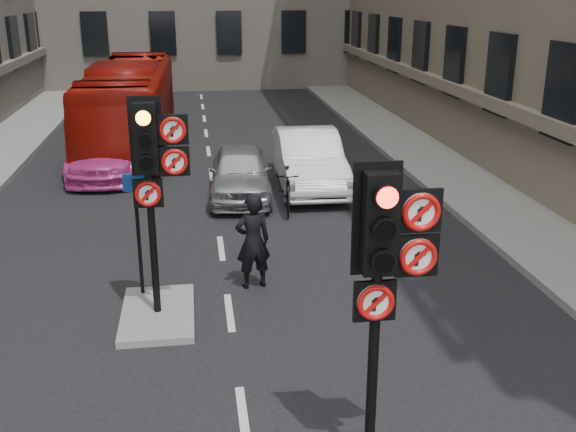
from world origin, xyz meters
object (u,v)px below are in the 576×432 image
object	(u,v)px
signal_near	(386,256)
car_pink	(109,150)
signal_far	(153,161)
car_silver	(240,172)
info_sign	(137,218)
motorcycle	(288,190)
bus_red	(130,104)
motorcyclist	(253,241)
car_white	(308,159)

from	to	relation	value
signal_near	car_pink	world-z (taller)	signal_near
signal_far	car_silver	distance (m)	7.23
signal_near	info_sign	bearing A→B (deg)	122.13
signal_near	motorcycle	bearing A→B (deg)	88.34
signal_far	bus_red	distance (m)	13.29
motorcyclist	signal_near	bearing A→B (deg)	89.61
car_white	signal_near	bearing A→B (deg)	-93.91
car_silver	motorcycle	bearing A→B (deg)	-48.07
bus_red	motorcycle	xyz separation A→B (m)	(4.33, -7.82, -0.93)
car_white	car_pink	world-z (taller)	car_white
car_pink	info_sign	size ratio (longest dim) A/B	2.19
signal_near	bus_red	distance (m)	17.66
car_silver	bus_red	size ratio (longest dim) A/B	0.37
car_silver	motorcycle	world-z (taller)	car_silver
car_silver	motorcycle	xyz separation A→B (m)	(1.06, -1.36, -0.14)
car_white	info_sign	size ratio (longest dim) A/B	2.14
signal_near	car_pink	xyz separation A→B (m)	(-4.46, 13.68, -1.88)
car_silver	car_white	xyz separation A→B (m)	(1.92, 0.65, 0.11)
car_white	motorcycle	world-z (taller)	car_white
signal_far	bus_red	world-z (taller)	signal_far
info_sign	car_pink	bearing A→B (deg)	103.01
bus_red	motorcycle	size ratio (longest dim) A/B	5.92
car_white	motorcyclist	size ratio (longest dim) A/B	2.64
signal_near	car_white	distance (m)	11.55
info_sign	signal_near	bearing A→B (deg)	-54.31
signal_near	motorcyclist	distance (m)	5.37
motorcycle	motorcyclist	xyz separation A→B (m)	(-1.25, -4.33, 0.36)
car_white	car_pink	size ratio (longest dim) A/B	0.98
motorcycle	info_sign	size ratio (longest dim) A/B	0.80
bus_red	signal_near	bearing A→B (deg)	-75.55
motorcycle	motorcyclist	world-z (taller)	motorcyclist
car_white	motorcyclist	distance (m)	6.69
car_pink	bus_red	world-z (taller)	bus_red
car_silver	signal_near	bearing A→B (deg)	-81.73
signal_near	car_silver	world-z (taller)	signal_near
motorcycle	motorcyclist	size ratio (longest dim) A/B	0.99
signal_near	signal_far	bearing A→B (deg)	123.02
car_white	motorcycle	distance (m)	2.20
signal_near	motorcyclist	size ratio (longest dim) A/B	2.00
signal_near	car_silver	bearing A→B (deg)	94.21
signal_near	car_silver	xyz separation A→B (m)	(-0.79, 10.70, -1.92)
car_pink	motorcycle	distance (m)	6.43
motorcyclist	info_sign	size ratio (longest dim) A/B	0.81
signal_far	signal_near	bearing A→B (deg)	-56.98
signal_far	info_sign	size ratio (longest dim) A/B	1.63
signal_near	car_pink	size ratio (longest dim) A/B	0.74
car_pink	bus_red	xyz separation A→B (m)	(0.41, 3.48, 0.76)
car_white	motorcyclist	bearing A→B (deg)	-106.63
signal_near	bus_red	size ratio (longest dim) A/B	0.34
car_silver	bus_red	xyz separation A→B (m)	(-3.27, 6.46, 0.79)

